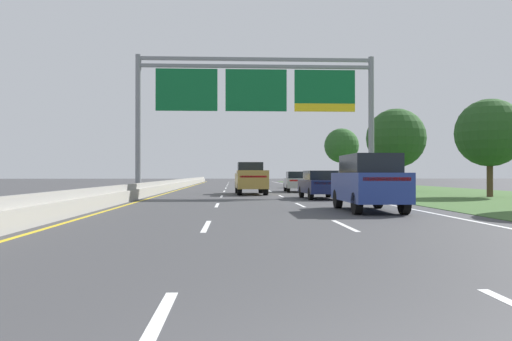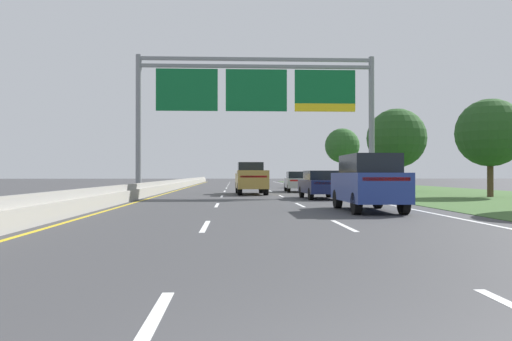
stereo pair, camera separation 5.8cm
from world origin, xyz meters
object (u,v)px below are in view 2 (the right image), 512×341
at_px(roadside_tree_distant, 342,146).
at_px(pickup_truck_gold, 251,178).
at_px(roadside_tree_far, 397,138).
at_px(roadside_tree_mid, 490,133).
at_px(car_navy_right_lane_sedan, 320,184).
at_px(car_silver_right_lane_sedan, 297,181).
at_px(car_blue_right_lane_suv, 368,182).
at_px(overhead_sign_gantry, 256,96).

bearing_deg(roadside_tree_distant, pickup_truck_gold, -118.77).
bearing_deg(pickup_truck_gold, roadside_tree_far, -67.30).
height_order(roadside_tree_mid, roadside_tree_far, roadside_tree_far).
bearing_deg(roadside_tree_distant, car_navy_right_lane_sedan, -104.82).
bearing_deg(roadside_tree_far, car_silver_right_lane_sedan, -172.54).
distance_m(car_silver_right_lane_sedan, roadside_tree_mid, 14.38).
relative_size(pickup_truck_gold, roadside_tree_distant, 0.87).
xyz_separation_m(car_blue_right_lane_suv, roadside_tree_mid, (10.30, 10.89, 2.75)).
height_order(overhead_sign_gantry, car_navy_right_lane_sedan, overhead_sign_gantry).
bearing_deg(car_silver_right_lane_sedan, pickup_truck_gold, 140.57).
relative_size(car_navy_right_lane_sedan, car_silver_right_lane_sedan, 1.00).
distance_m(pickup_truck_gold, car_navy_right_lane_sedan, 7.49).
distance_m(car_navy_right_lane_sedan, roadside_tree_far, 14.89).
height_order(pickup_truck_gold, roadside_tree_distant, roadside_tree_distant).
bearing_deg(car_blue_right_lane_suv, overhead_sign_gantry, 15.68).
distance_m(overhead_sign_gantry, roadside_tree_far, 14.53).
relative_size(car_silver_right_lane_sedan, roadside_tree_distant, 0.71).
bearing_deg(car_silver_right_lane_sedan, car_blue_right_lane_suv, -178.23).
height_order(pickup_truck_gold, car_silver_right_lane_sedan, pickup_truck_gold).
height_order(car_blue_right_lane_suv, roadside_tree_far, roadside_tree_far).
distance_m(overhead_sign_gantry, car_navy_right_lane_sedan, 7.35).
distance_m(roadside_tree_mid, roadside_tree_distant, 24.42).
bearing_deg(car_blue_right_lane_suv, pickup_truck_gold, 13.66).
xyz_separation_m(pickup_truck_gold, roadside_tree_far, (11.91, 5.39, 3.19)).
xyz_separation_m(car_navy_right_lane_sedan, car_silver_right_lane_sedan, (0.09, 10.85, 0.00)).
relative_size(overhead_sign_gantry, roadside_tree_distant, 2.40).
height_order(car_navy_right_lane_sedan, roadside_tree_mid, roadside_tree_mid).
bearing_deg(roadside_tree_mid, car_silver_right_lane_sedan, 137.57).
xyz_separation_m(roadside_tree_mid, roadside_tree_far, (-2.23, 10.55, 0.42)).
distance_m(car_navy_right_lane_sedan, roadside_tree_distant, 26.62).
height_order(pickup_truck_gold, car_navy_right_lane_sedan, pickup_truck_gold).
xyz_separation_m(overhead_sign_gantry, pickup_truck_gold, (-0.23, 3.02, -5.21)).
distance_m(overhead_sign_gantry, car_blue_right_lane_suv, 14.48).
height_order(car_navy_right_lane_sedan, roadside_tree_far, roadside_tree_far).
bearing_deg(roadside_tree_distant, roadside_tree_far, -83.74).
relative_size(pickup_truck_gold, roadside_tree_mid, 0.93).
height_order(car_navy_right_lane_sedan, car_blue_right_lane_suv, car_blue_right_lane_suv).
bearing_deg(car_navy_right_lane_sedan, roadside_tree_distant, -16.50).
bearing_deg(roadside_tree_mid, car_navy_right_lane_sedan, -172.57).
relative_size(car_navy_right_lane_sedan, roadside_tree_distant, 0.71).
xyz_separation_m(car_silver_right_lane_sedan, roadside_tree_far, (8.15, 1.07, 3.45)).
relative_size(pickup_truck_gold, car_navy_right_lane_sedan, 1.23).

